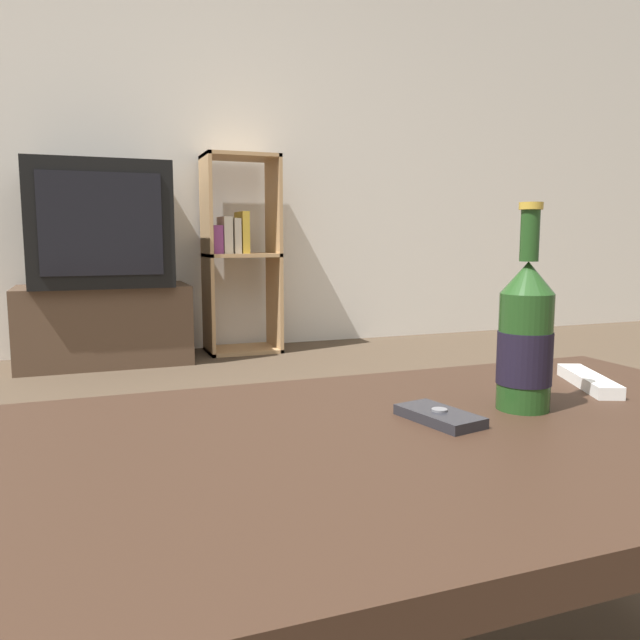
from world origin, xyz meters
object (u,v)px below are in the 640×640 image
object	(u,v)px
tv_stand	(105,325)
remote_control	(589,381)
beer_bottle	(525,338)
cell_phone	(439,416)
television	(100,225)
bookshelf	(238,250)

from	to	relation	value
tv_stand	remote_control	world-z (taller)	remote_control
beer_bottle	cell_phone	world-z (taller)	beer_bottle
television	cell_phone	world-z (taller)	television
bookshelf	remote_control	size ratio (longest dim) A/B	6.12
bookshelf	cell_phone	world-z (taller)	bookshelf
beer_bottle	remote_control	xyz separation A→B (m)	(0.19, 0.07, -0.09)
tv_stand	cell_phone	xyz separation A→B (m)	(0.35, -2.70, 0.21)
bookshelf	cell_phone	distance (m)	2.81
remote_control	television	bearing A→B (deg)	126.89
television	bookshelf	distance (m)	0.75
television	beer_bottle	distance (m)	2.74
television	remote_control	size ratio (longest dim) A/B	3.72
television	beer_bottle	size ratio (longest dim) A/B	2.32
television	remote_control	distance (m)	2.72
tv_stand	beer_bottle	xyz separation A→B (m)	(0.50, -2.69, 0.31)
tv_stand	television	bearing A→B (deg)	-90.00
tv_stand	beer_bottle	size ratio (longest dim) A/B	2.93
television	cell_phone	xyz separation A→B (m)	(0.35, -2.70, -0.30)
bookshelf	remote_control	distance (m)	2.71
bookshelf	tv_stand	bearing A→B (deg)	-173.65
cell_phone	remote_control	xyz separation A→B (m)	(0.33, 0.08, 0.00)
television	beer_bottle	xyz separation A→B (m)	(0.50, -2.69, -0.20)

